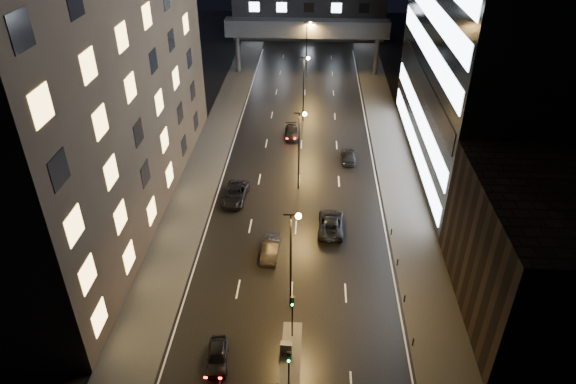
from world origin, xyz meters
name	(u,v)px	position (x,y,z in m)	size (l,w,h in m)	color
ground	(301,144)	(0.00, 40.00, 0.00)	(160.00, 160.00, 0.00)	black
sidewalk_left	(208,158)	(-12.50, 35.00, 0.07)	(5.00, 110.00, 0.15)	#383533
sidewalk_right	(394,163)	(12.50, 35.00, 0.07)	(5.00, 110.00, 0.15)	#383533
building_left	(68,29)	(-22.50, 24.00, 20.00)	(15.00, 48.00, 40.00)	#2D2319
building_right_low	(531,255)	(20.00, 9.00, 6.00)	(10.00, 18.00, 12.00)	black
skybridge	(307,29)	(0.00, 70.00, 8.34)	(30.00, 3.00, 10.00)	#333335
median_island	(291,360)	(0.30, 2.00, 0.07)	(1.60, 8.00, 0.15)	#383533
traffic_signal_near	(292,310)	(0.30, 4.49, 3.09)	(0.28, 0.34, 4.40)	black
traffic_signal_far	(289,366)	(0.30, -1.01, 3.09)	(0.28, 0.34, 4.40)	black
bollard_row	(408,320)	(10.20, 6.50, 0.45)	(0.12, 25.12, 0.90)	black
streetlight_near	(293,250)	(0.16, 8.00, 6.50)	(1.45, 0.50, 10.15)	black
streetlight_mid_a	(300,141)	(0.16, 28.00, 6.50)	(1.45, 0.50, 10.15)	black
streetlight_mid_b	(305,81)	(0.16, 48.00, 6.50)	(1.45, 0.50, 10.15)	black
streetlight_far	(307,42)	(0.16, 68.00, 6.50)	(1.45, 0.50, 10.15)	black
car_away_a	(218,356)	(-5.46, 1.64, 0.68)	(1.60, 3.98, 1.36)	black
car_away_b	(270,248)	(-2.38, 15.24, 0.76)	(1.61, 4.62, 1.52)	black
car_away_c	(235,194)	(-7.38, 25.21, 0.79)	(2.64, 5.72, 1.59)	black
car_away_d	(292,133)	(-1.50, 42.37, 0.67)	(1.88, 4.63, 1.34)	black
car_toward_a	(331,223)	(3.79, 19.82, 0.80)	(2.67, 5.79, 1.61)	black
car_toward_b	(348,156)	(6.43, 35.58, 0.68)	(1.90, 4.67, 1.36)	black
utility_cabinet	(286,348)	(-0.10, 2.73, 0.69)	(0.91, 0.52, 1.08)	#4B4C4E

